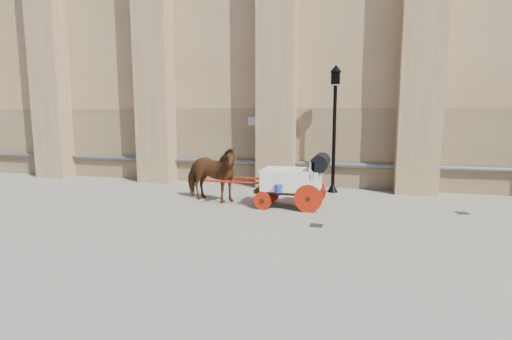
# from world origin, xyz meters

# --- Properties ---
(ground) EXTENTS (90.00, 90.00, 0.00)m
(ground) POSITION_xyz_m (0.00, 0.00, 0.00)
(ground) COLOR gray
(ground) RESTS_ON ground
(horse) EXTENTS (2.28, 1.43, 1.78)m
(horse) POSITION_xyz_m (-2.51, 0.60, 0.89)
(horse) COLOR #573017
(horse) RESTS_ON ground
(carriage) EXTENTS (3.73, 1.33, 1.63)m
(carriage) POSITION_xyz_m (0.24, 0.47, 0.88)
(carriage) COLOR black
(carriage) RESTS_ON ground
(street_lamp) EXTENTS (0.42, 0.42, 4.46)m
(street_lamp) POSITION_xyz_m (1.17, 3.12, 2.39)
(street_lamp) COLOR black
(street_lamp) RESTS_ON ground
(drain_grate_near) EXTENTS (0.33, 0.33, 0.01)m
(drain_grate_near) POSITION_xyz_m (1.07, -1.38, 0.01)
(drain_grate_near) COLOR black
(drain_grate_near) RESTS_ON ground
(drain_grate_far) EXTENTS (0.38, 0.38, 0.01)m
(drain_grate_far) POSITION_xyz_m (4.94, 0.93, 0.01)
(drain_grate_far) COLOR black
(drain_grate_far) RESTS_ON ground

